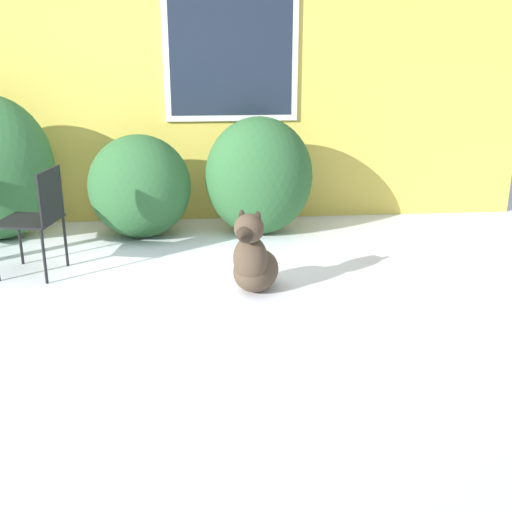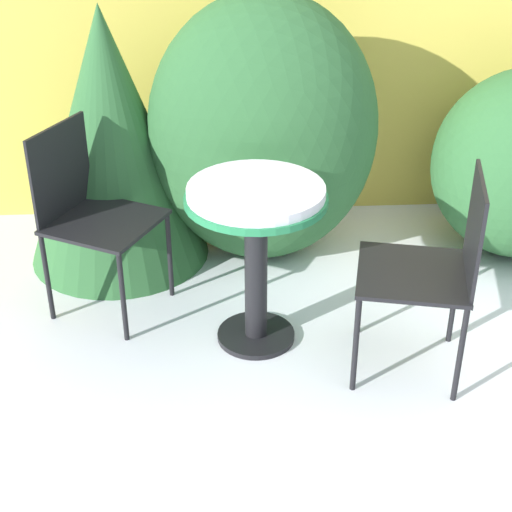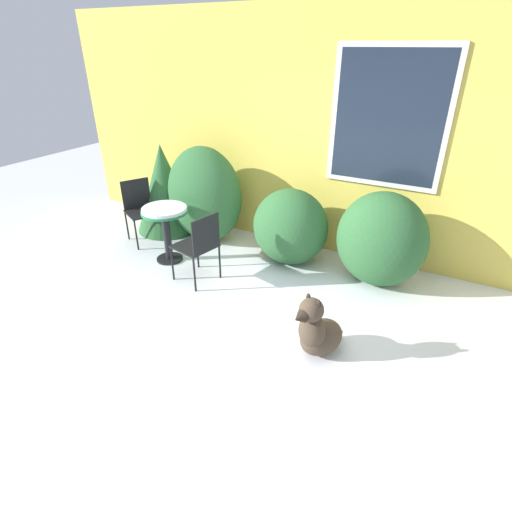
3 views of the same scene
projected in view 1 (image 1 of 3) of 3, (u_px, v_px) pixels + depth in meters
ground_plane at (130, 299)px, 4.87m from camera, size 16.00×16.00×0.00m
house_wall at (147, 70)px, 6.43m from camera, size 8.00×0.10×3.07m
shrub_middle at (140, 187)px, 6.21m from camera, size 0.99×0.88×1.00m
shrub_right at (259, 176)px, 6.28m from camera, size 1.06×0.84×1.16m
patio_chair_far_side at (37, 216)px, 5.22m from camera, size 0.53×0.53×0.89m
dog at (254, 261)px, 4.91m from camera, size 0.49×0.67×0.68m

